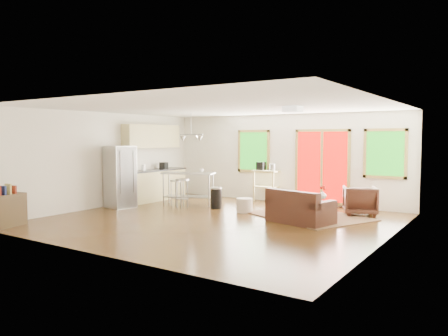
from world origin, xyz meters
The scene contains 28 objects.
floor centered at (0.00, 0.00, -0.01)m, with size 7.50×7.00×0.02m, color #35210D.
ceiling centered at (0.00, 0.00, 2.61)m, with size 7.50×7.00×0.02m, color white.
back_wall centered at (0.00, 3.51, 1.30)m, with size 7.50×0.02×2.60m, color silver.
left_wall centered at (-3.76, 0.00, 1.30)m, with size 0.02×7.00×2.60m, color silver.
right_wall centered at (3.76, 0.00, 1.30)m, with size 0.02×7.00×2.60m, color silver.
front_wall centered at (0.00, -3.51, 1.30)m, with size 7.50×0.02×2.60m, color silver.
window_left centered at (-1.00, 3.46, 1.50)m, with size 1.10×0.05×1.30m.
french_doors centered at (1.20, 3.46, 1.10)m, with size 1.60×0.05×2.10m.
window_right centered at (2.90, 3.46, 1.50)m, with size 1.10×0.05×1.30m.
rug centered at (1.58, 1.66, 0.01)m, with size 2.64×2.03×0.03m, color #4D633C.
loveseat centered at (1.70, 0.78, 0.30)m, with size 1.57×1.13×0.75m.
coffee_table centered at (1.68, 1.75, 0.31)m, with size 1.03×0.85×0.36m.
armchair centered at (2.54, 2.56, 0.40)m, with size 0.77×0.72×0.79m, color #321912.
ottoman centered at (1.09, 2.22, 0.22)m, with size 0.65×0.65×0.43m, color #321912.
pouf centered at (-0.05, 1.32, 0.18)m, with size 0.41×0.41×0.36m, color beige.
vase centered at (1.78, 2.03, 0.52)m, with size 0.25×0.26×0.34m.
book centered at (1.94, 1.56, 0.53)m, with size 0.20×0.02×0.26m, color maroon.
cabinets centered at (-3.49, 1.70, 0.93)m, with size 0.64×2.24×2.30m.
refrigerator centered at (-3.30, 0.13, 0.84)m, with size 0.78×0.77×1.69m.
island centered at (-2.01, 1.50, 0.64)m, with size 1.57×1.06×0.92m.
cup centered at (-1.57, 1.54, 1.01)m, with size 0.12×0.09×0.12m, color white.
bar_stool_a centered at (-2.24, 1.23, 0.54)m, with size 0.35×0.35×0.72m.
bar_stool_b centered at (-1.83, 1.01, 0.59)m, with size 0.47×0.47×0.79m.
trash_can centered at (-0.99, 1.42, 0.29)m, with size 0.35×0.35×0.58m.
kitchen_cart centered at (-0.50, 3.35, 0.81)m, with size 0.79×0.53×1.18m.
bookshelf centered at (-3.35, -3.06, 0.37)m, with size 0.46×0.84×0.93m.
ceiling_flush centered at (1.60, 0.60, 2.53)m, with size 0.35×0.35×0.12m, color white.
pendant_light centered at (-1.90, 1.50, 1.90)m, with size 0.80×0.18×0.79m.
Camera 1 is at (5.63, -8.22, 1.91)m, focal length 35.00 mm.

